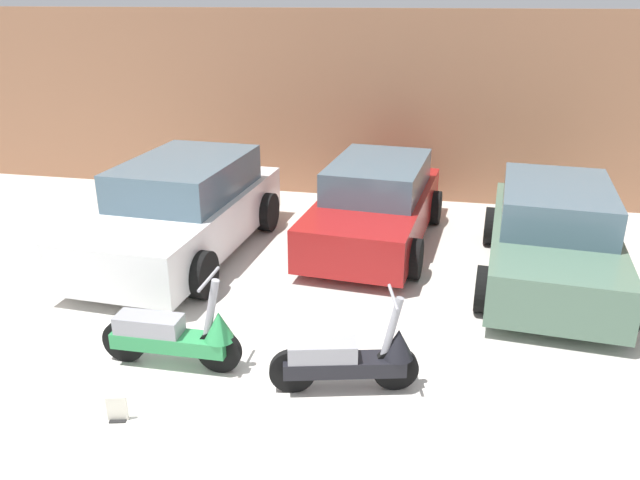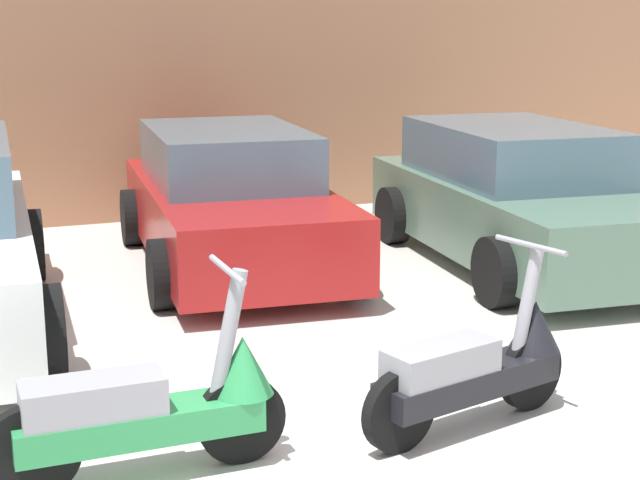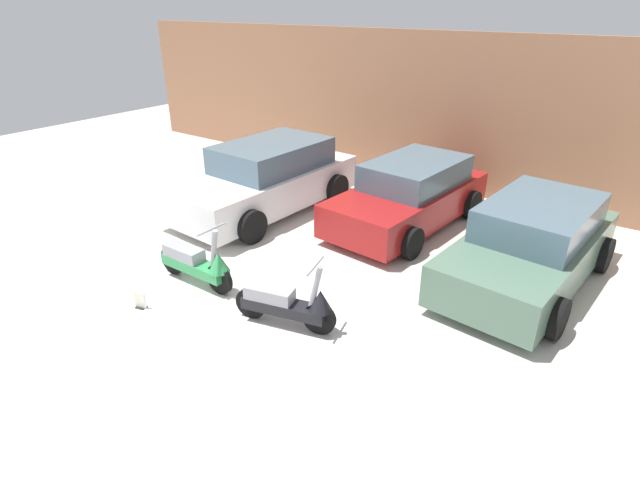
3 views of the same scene
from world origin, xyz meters
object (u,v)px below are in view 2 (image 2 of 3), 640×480
(scooter_front_right, at_px, (477,366))
(car_rear_right, at_px, (519,199))
(car_rear_center, at_px, (231,201))
(scooter_front_left, at_px, (153,407))

(scooter_front_right, relative_size, car_rear_right, 0.37)
(car_rear_center, bearing_deg, scooter_front_left, -16.57)
(scooter_front_left, xyz_separation_m, scooter_front_right, (1.93, -0.04, -0.01))
(scooter_front_left, xyz_separation_m, car_rear_right, (4.29, 3.25, 0.25))
(scooter_front_left, bearing_deg, scooter_front_right, -2.04)
(car_rear_center, distance_m, car_rear_right, 2.81)
(scooter_front_left, distance_m, car_rear_right, 5.39)
(scooter_front_right, xyz_separation_m, car_rear_center, (-0.28, 4.25, 0.25))
(scooter_front_left, relative_size, car_rear_center, 0.40)
(scooter_front_right, bearing_deg, scooter_front_left, 164.40)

